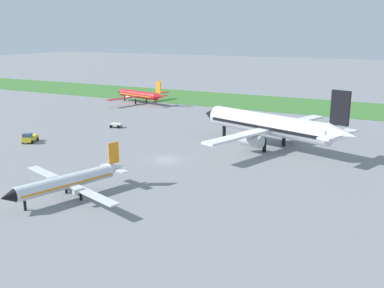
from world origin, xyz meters
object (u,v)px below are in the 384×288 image
(airplane_taxiing_turboprop, at_px, (139,95))
(pushback_tug_near_gate, at_px, (30,138))
(airplane_foreground_turboprop, at_px, (69,181))
(airplane_midfield_jet, at_px, (270,125))
(baggage_cart_midfield, at_px, (116,125))

(airplane_taxiing_turboprop, relative_size, pushback_tug_near_gate, 5.78)
(airplane_foreground_turboprop, bearing_deg, airplane_taxiing_turboprop, -134.97)
(airplane_taxiing_turboprop, distance_m, pushback_tug_near_gate, 50.31)
(airplane_midfield_jet, xyz_separation_m, airplane_foreground_turboprop, (-15.09, -35.97, -2.02))
(airplane_midfield_jet, relative_size, airplane_foreground_turboprop, 1.64)
(pushback_tug_near_gate, relative_size, baggage_cart_midfield, 1.44)
(airplane_taxiing_turboprop, relative_size, airplane_foreground_turboprop, 1.18)
(airplane_foreground_turboprop, xyz_separation_m, pushback_tug_near_gate, (-27.11, 18.80, -1.31))
(baggage_cart_midfield, bearing_deg, airplane_midfield_jet, 161.09)
(airplane_foreground_turboprop, xyz_separation_m, baggage_cart_midfield, (-20.61, 37.38, -1.66))
(airplane_midfield_jet, relative_size, pushback_tug_near_gate, 8.06)
(airplane_foreground_turboprop, bearing_deg, airplane_midfield_jet, 175.07)
(airplane_midfield_jet, distance_m, airplane_foreground_turboprop, 39.06)
(airplane_midfield_jet, relative_size, baggage_cart_midfield, 11.63)
(airplane_taxiing_turboprop, distance_m, baggage_cart_midfield, 34.36)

